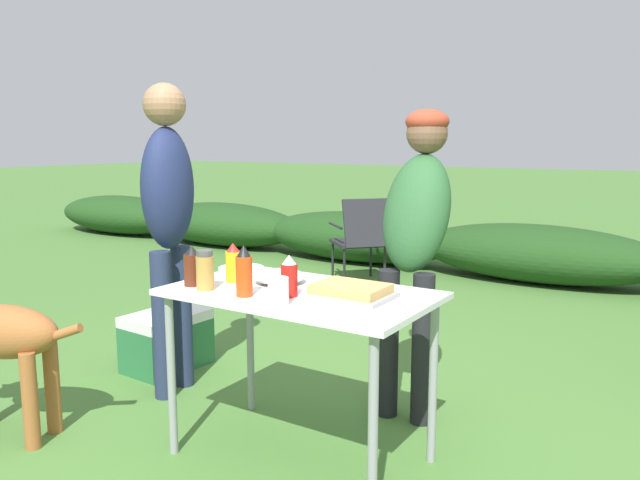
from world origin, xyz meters
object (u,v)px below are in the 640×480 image
(ketchup_bottle, at_px, (289,277))
(mustard_bottle, at_px, (233,263))
(cooler_box, at_px, (167,340))
(hot_sauce_bottle, at_px, (244,272))
(camp_chair_green_behind_table, at_px, (362,236))
(folding_table, at_px, (300,309))
(mixing_bowl, at_px, (279,276))
(spice_jar, at_px, (205,271))
(plate_stack, at_px, (241,271))
(paper_cup_stack, at_px, (278,292))
(food_tray, at_px, (351,291))
(standing_person_in_dark_puffer, at_px, (168,208))
(bbq_sauce_bottle, at_px, (192,267))
(standing_person_with_beanie, at_px, (416,225))

(ketchup_bottle, height_order, mustard_bottle, mustard_bottle)
(mustard_bottle, relative_size, cooler_box, 0.35)
(hot_sauce_bottle, relative_size, camp_chair_green_behind_table, 0.25)
(folding_table, distance_m, mustard_bottle, 0.38)
(hot_sauce_bottle, height_order, camp_chair_green_behind_table, hot_sauce_bottle)
(mixing_bowl, height_order, spice_jar, spice_jar)
(plate_stack, height_order, hot_sauce_bottle, hot_sauce_bottle)
(folding_table, height_order, mixing_bowl, mixing_bowl)
(hot_sauce_bottle, distance_m, cooler_box, 1.48)
(plate_stack, height_order, cooler_box, plate_stack)
(paper_cup_stack, bearing_deg, mustard_bottle, 151.77)
(camp_chair_green_behind_table, xyz_separation_m, cooler_box, (0.09, -2.59, -0.30))
(folding_table, xyz_separation_m, plate_stack, (-0.41, 0.11, 0.09))
(plate_stack, height_order, ketchup_bottle, ketchup_bottle)
(folding_table, xyz_separation_m, spice_jar, (-0.34, -0.20, 0.16))
(spice_jar, bearing_deg, mustard_bottle, 89.57)
(camp_chair_green_behind_table, bearing_deg, ketchup_bottle, -113.23)
(hot_sauce_bottle, distance_m, ketchup_bottle, 0.18)
(hot_sauce_bottle, height_order, ketchup_bottle, hot_sauce_bottle)
(food_tray, distance_m, ketchup_bottle, 0.25)
(hot_sauce_bottle, height_order, mustard_bottle, hot_sauce_bottle)
(ketchup_bottle, bearing_deg, hot_sauce_bottle, -148.86)
(mustard_bottle, height_order, standing_person_in_dark_puffer, standing_person_in_dark_puffer)
(mixing_bowl, height_order, bbq_sauce_bottle, bbq_sauce_bottle)
(mixing_bowl, height_order, standing_person_with_beanie, standing_person_with_beanie)
(folding_table, relative_size, standing_person_in_dark_puffer, 0.67)
(spice_jar, relative_size, bbq_sauce_bottle, 0.96)
(mixing_bowl, relative_size, ketchup_bottle, 1.36)
(mustard_bottle, xyz_separation_m, camp_chair_green_behind_table, (-1.03, 3.07, -0.35))
(food_tray, relative_size, mixing_bowl, 1.40)
(plate_stack, distance_m, hot_sauce_bottle, 0.42)
(food_tray, xyz_separation_m, standing_person_in_dark_puffer, (-1.23, 0.22, 0.24))
(hot_sauce_bottle, bearing_deg, food_tray, 28.46)
(paper_cup_stack, bearing_deg, hot_sauce_bottle, 167.67)
(folding_table, xyz_separation_m, ketchup_bottle, (0.02, -0.10, 0.16))
(hot_sauce_bottle, xyz_separation_m, spice_jar, (-0.21, -0.00, -0.02))
(cooler_box, bearing_deg, mustard_bottle, 66.29)
(ketchup_bottle, distance_m, standing_person_in_dark_puffer, 1.08)
(plate_stack, distance_m, mustard_bottle, 0.16)
(spice_jar, xyz_separation_m, standing_person_with_beanie, (0.55, 0.89, 0.13))
(food_tray, height_order, cooler_box, food_tray)
(bbq_sauce_bottle, bearing_deg, cooler_box, 143.28)
(paper_cup_stack, bearing_deg, mixing_bowl, 125.73)
(ketchup_bottle, bearing_deg, bbq_sauce_bottle, -171.34)
(ketchup_bottle, relative_size, mustard_bottle, 0.97)
(paper_cup_stack, distance_m, camp_chair_green_behind_table, 3.60)
(spice_jar, bearing_deg, bbq_sauce_bottle, 164.47)
(hot_sauce_bottle, distance_m, spice_jar, 0.21)
(bbq_sauce_bottle, bearing_deg, folding_table, 21.00)
(standing_person_with_beanie, bearing_deg, folding_table, -109.07)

